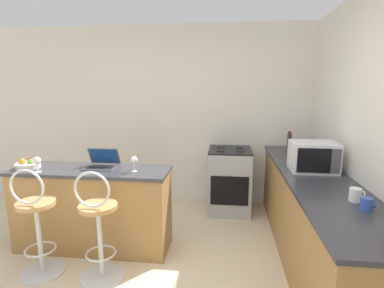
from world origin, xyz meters
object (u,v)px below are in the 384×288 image
object	(u,v)px
mug_blue	(367,204)
wine_glass_tall	(37,161)
mug_white	(356,195)
wine_glass_short	(134,161)
microwave	(313,157)
stove_range	(229,180)
fruit_bowl	(28,165)
toaster	(299,150)
pepper_mill	(289,141)
bar_stool_near	(37,225)
bar_stool_far	(98,228)
laptop	(102,163)

from	to	relation	value
mug_blue	wine_glass_tall	bearing A→B (deg)	167.85
mug_white	wine_glass_tall	distance (m)	2.89
wine_glass_short	wine_glass_tall	xyz separation A→B (m)	(-0.96, -0.13, 0.00)
microwave	stove_range	size ratio (longest dim) A/B	0.50
wine_glass_tall	fruit_bowl	xyz separation A→B (m)	(-0.20, 0.13, -0.08)
toaster	pepper_mill	world-z (taller)	pepper_mill
stove_range	wine_glass_tall	size ratio (longest dim) A/B	5.59
toaster	pepper_mill	bearing A→B (deg)	95.87
bar_stool_near	pepper_mill	xyz separation A→B (m)	(2.54, 1.67, 0.52)
bar_stool_far	pepper_mill	size ratio (longest dim) A/B	3.86
bar_stool_near	microwave	xyz separation A→B (m)	(2.59, 0.72, 0.54)
wine_glass_short	laptop	bearing A→B (deg)	162.49
pepper_mill	wine_glass_short	bearing A→B (deg)	-145.74
microwave	toaster	size ratio (longest dim) A/B	1.74
bar_stool_near	fruit_bowl	bearing A→B (deg)	127.88
wine_glass_tall	pepper_mill	bearing A→B (deg)	26.04
toaster	mug_blue	world-z (taller)	toaster
toaster	mug_blue	bearing A→B (deg)	-86.01
wine_glass_tall	fruit_bowl	size ratio (longest dim) A/B	0.64
bar_stool_far	fruit_bowl	bearing A→B (deg)	153.43
pepper_mill	fruit_bowl	world-z (taller)	pepper_mill
microwave	laptop	bearing A→B (deg)	-177.06
toaster	mug_white	distance (m)	1.40
fruit_bowl	mug_blue	bearing A→B (deg)	-13.76
wine_glass_short	mug_white	bearing A→B (deg)	-17.03
laptop	wine_glass_tall	bearing A→B (deg)	-155.67
bar_stool_far	mug_white	size ratio (longest dim) A/B	9.95
fruit_bowl	wine_glass_tall	bearing A→B (deg)	-33.59
bar_stool_near	stove_range	world-z (taller)	bar_stool_near
fruit_bowl	bar_stool_far	bearing A→B (deg)	-26.57
pepper_mill	laptop	bearing A→B (deg)	-153.52
stove_range	wine_glass_tall	xyz separation A→B (m)	(-1.94, -1.33, 0.56)
mug_white	mug_blue	distance (m)	0.17
microwave	mug_blue	size ratio (longest dim) A/B	4.77
wine_glass_tall	bar_stool_far	bearing A→B (deg)	-24.55
bar_stool_far	stove_range	distance (m)	2.05
laptop	wine_glass_short	xyz separation A→B (m)	(0.39, -0.12, 0.06)
laptop	microwave	xyz separation A→B (m)	(2.20, 0.11, 0.10)
laptop	mug_white	distance (m)	2.39
bar_stool_near	pepper_mill	size ratio (longest dim) A/B	3.86
bar_stool_near	mug_white	distance (m)	2.72
fruit_bowl	mug_white	bearing A→B (deg)	-10.79
bar_stool_near	toaster	xyz separation A→B (m)	(2.58, 1.30, 0.48)
stove_range	mug_white	size ratio (longest dim) A/B	8.52
pepper_mill	mug_blue	distance (m)	1.95
stove_range	microwave	bearing A→B (deg)	-49.27
microwave	wine_glass_tall	distance (m)	2.79
wine_glass_short	stove_range	bearing A→B (deg)	50.80
pepper_mill	wine_glass_short	xyz separation A→B (m)	(-1.75, -1.19, -0.01)
wine_glass_short	mug_blue	xyz separation A→B (m)	(1.90, -0.75, -0.07)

